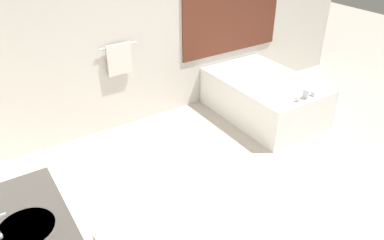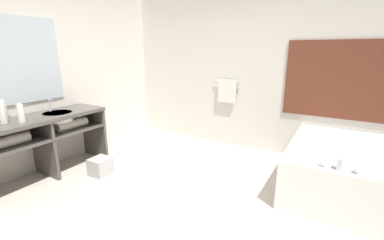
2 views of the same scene
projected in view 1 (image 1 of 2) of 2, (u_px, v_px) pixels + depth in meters
name	position (u px, v px, depth m)	size (l,w,h in m)	color
ground_plane	(242.00, 211.00, 3.77)	(16.00, 16.00, 0.00)	beige
wall_back_with_blinds	(140.00, 24.00, 4.72)	(7.40, 0.13, 2.70)	silver
bathtub	(264.00, 95.00, 5.31)	(1.09, 1.63, 0.68)	white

